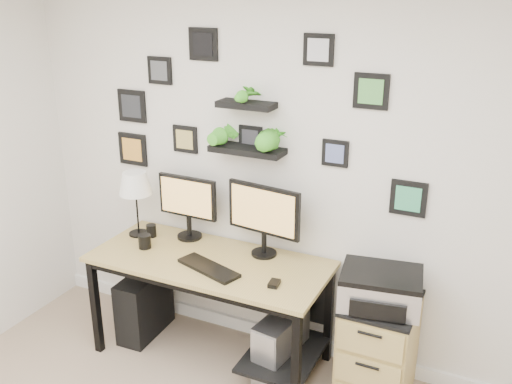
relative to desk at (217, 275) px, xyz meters
The scene contains 14 objects.
room 0.78m from the desk, 37.69° to the left, with size 4.00×4.00×4.00m.
desk is the anchor object (origin of this frame).
monitor_left 0.55m from the desk, 149.20° to the left, with size 0.45×0.18×0.46m.
monitor_right 0.53m from the desk, 34.21° to the left, with size 0.53×0.19×0.49m.
keyboard 0.21m from the desk, 78.36° to the right, with size 0.45×0.14×0.02m, color black.
mouse 0.54m from the desk, 18.90° to the right, with size 0.06×0.09×0.03m, color black.
table_lamp 0.87m from the desk, behind, with size 0.23×0.23×0.48m.
mug 0.56m from the desk, behind, with size 0.09×0.09×0.10m, color black.
pen_cup 0.62m from the desk, behind, with size 0.07×0.07×0.09m, color black.
pc_tower_black 0.73m from the desk, behind, with size 0.21×0.47×0.47m, color black.
pc_tower_grey 0.63m from the desk, ahead, with size 0.25×0.46×0.43m.
file_cabinet 1.14m from the desk, ahead, with size 0.43×0.53×0.67m.
printer 1.11m from the desk, ahead, with size 0.52×0.44×0.21m.
wall_decor 1.05m from the desk, 72.40° to the left, with size 2.26×0.18×1.06m.
Camera 1 is at (1.29, -1.30, 2.48)m, focal length 40.00 mm.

